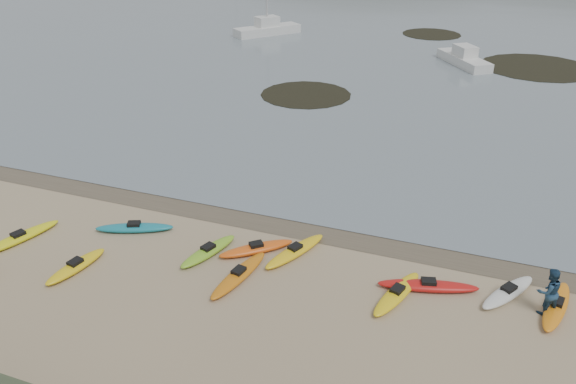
% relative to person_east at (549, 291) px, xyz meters
% --- Properties ---
extents(ground, '(600.00, 600.00, 0.00)m').
position_rel_person_east_xyz_m(ground, '(-11.00, 2.96, -0.94)').
color(ground, tan).
rests_on(ground, ground).
extents(wet_sand, '(60.00, 60.00, 0.00)m').
position_rel_person_east_xyz_m(wet_sand, '(-11.00, 2.66, -0.93)').
color(wet_sand, brown).
rests_on(wet_sand, ground).
extents(kayaks, '(23.51, 7.38, 0.34)m').
position_rel_person_east_xyz_m(kayaks, '(-10.22, -0.86, -0.77)').
color(kayaks, yellow).
rests_on(kayaks, ground).
extents(person_east, '(1.14, 1.06, 1.88)m').
position_rel_person_east_xyz_m(person_east, '(0.00, 0.00, 0.00)').
color(person_east, navy).
rests_on(person_east, ground).
extents(kelp_mats, '(25.37, 32.32, 0.04)m').
position_rel_person_east_xyz_m(kelp_mats, '(-6.13, 34.62, -0.91)').
color(kelp_mats, black).
rests_on(kelp_mats, water).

